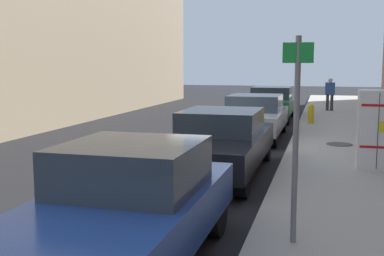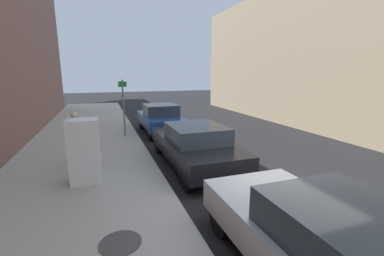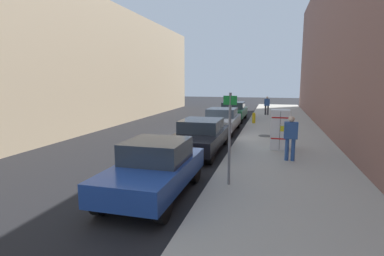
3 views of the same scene
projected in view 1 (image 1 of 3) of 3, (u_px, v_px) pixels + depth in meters
ground_plane at (219, 147)px, 13.86m from camera, size 80.00×80.00×0.00m
sidewalk_slab at (374, 151)px, 12.75m from camera, size 4.46×44.00×0.18m
discarded_refrigerator at (376, 129)px, 10.15m from camera, size 0.76×0.66×1.66m
manhole_cover at (339, 144)px, 13.20m from camera, size 0.70×0.70×0.02m
street_sign_post at (296, 129)px, 5.78m from camera, size 0.36×0.07×2.53m
fire_hydrant at (311, 113)px, 17.90m from camera, size 0.22×0.22×0.72m
pedestrian_standing_near at (330, 92)px, 22.76m from camera, size 0.44×0.22×1.54m
parked_sedan_green at (271, 103)px, 20.56m from camera, size 1.82×4.41×1.41m
parked_sedan_silver at (254, 116)px, 15.52m from camera, size 1.86×4.41×1.38m
parked_sedan_dark at (220, 141)px, 10.42m from camera, size 1.86×4.62×1.38m
parked_hatchback_blue at (128, 205)px, 5.56m from camera, size 1.75×3.94×1.46m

